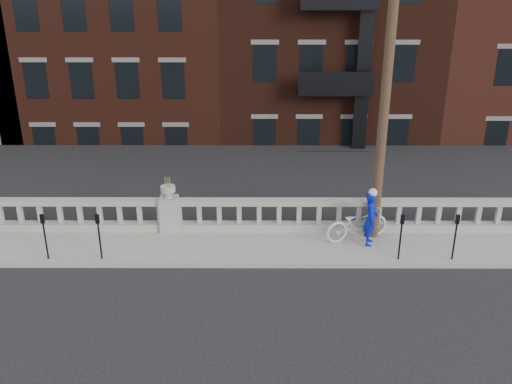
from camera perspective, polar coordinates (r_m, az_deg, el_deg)
ground at (r=14.55m, az=-10.72°, el=-11.23°), size 120.00×120.00×0.00m
sidewalk at (r=17.05m, az=-8.97°, el=-5.43°), size 32.00×2.20×0.15m
balustrade at (r=17.64m, az=-8.63°, el=-2.36°), size 28.00×0.34×1.03m
planter_pedestal at (r=17.56m, az=-8.67°, el=-1.80°), size 0.55×0.55×1.76m
lower_level at (r=35.37m, az=-3.39°, el=13.80°), size 80.00×44.00×20.80m
utility_pole at (r=16.09m, az=13.06°, el=12.12°), size 1.60×0.28×10.00m
parking_meter_b at (r=16.72m, az=-20.42°, el=-3.72°), size 0.10×0.09×1.36m
parking_meter_c at (r=16.25m, az=-15.45°, el=-3.84°), size 0.10×0.09×1.36m
parking_meter_d at (r=16.15m, az=14.31°, el=-3.89°), size 0.10×0.09×1.36m
parking_meter_e at (r=16.58m, az=19.35°, el=-3.80°), size 0.10×0.09×1.36m
bicycle at (r=17.16m, az=10.07°, el=-3.07°), size 2.11×1.34×1.05m
cyclist at (r=16.83m, az=11.40°, el=-2.59°), size 0.51×0.67×1.64m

